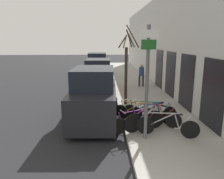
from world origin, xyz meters
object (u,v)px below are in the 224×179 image
at_px(bicycle_2, 152,118).
at_px(pedestrian_near, 141,74).
at_px(bicycle_3, 153,116).
at_px(bicycle_5, 150,112).
at_px(bicycle_1, 138,122).
at_px(parked_car_0, 94,97).
at_px(signpost, 147,80).
at_px(parked_car_1, 98,77).
at_px(bicycle_4, 138,114).
at_px(parked_car_2, 98,67).
at_px(street_tree, 126,68).
at_px(bicycle_0, 167,126).

height_order(bicycle_2, pedestrian_near, pedestrian_near).
distance_m(bicycle_3, bicycle_5, 0.47).
height_order(bicycle_1, parked_car_0, parked_car_0).
bearing_deg(signpost, parked_car_1, 102.43).
height_order(signpost, bicycle_4, signpost).
relative_size(parked_car_2, street_tree, 1.11).
bearing_deg(bicycle_3, bicycle_1, 161.15).
height_order(bicycle_1, street_tree, street_tree).
distance_m(bicycle_3, bicycle_4, 0.63).
bearing_deg(bicycle_2, street_tree, -15.79).
distance_m(bicycle_0, pedestrian_near, 8.44).
distance_m(bicycle_2, pedestrian_near, 7.75).
relative_size(signpost, bicycle_1, 1.83).
relative_size(bicycle_4, parked_car_2, 0.41).
bearing_deg(bicycle_5, bicycle_4, 133.72).
bearing_deg(parked_car_1, bicycle_1, -75.62).
xyz_separation_m(bicycle_0, parked_car_1, (-2.44, 7.36, 0.48)).
relative_size(bicycle_2, bicycle_3, 1.17).
xyz_separation_m(bicycle_2, parked_car_2, (-2.22, 12.21, 0.46)).
relative_size(signpost, bicycle_0, 1.81).
xyz_separation_m(parked_car_2, street_tree, (1.61, -8.97, 0.99)).
height_order(bicycle_5, street_tree, street_tree).
xyz_separation_m(bicycle_4, pedestrian_near, (1.42, 7.08, 0.55)).
distance_m(bicycle_5, pedestrian_near, 6.95).
bearing_deg(pedestrian_near, bicycle_3, 74.06).
height_order(signpost, parked_car_1, signpost).
xyz_separation_m(bicycle_0, street_tree, (-0.97, 3.97, 1.49)).
distance_m(bicycle_1, pedestrian_near, 8.09).
xyz_separation_m(bicycle_0, bicycle_4, (-0.81, 1.32, -0.00)).
relative_size(parked_car_1, street_tree, 1.08).
bearing_deg(bicycle_3, pedestrian_near, 24.62).
height_order(bicycle_0, parked_car_0, parked_car_0).
bearing_deg(parked_car_0, pedestrian_near, 66.45).
distance_m(bicycle_1, parked_car_2, 12.59).
xyz_separation_m(bicycle_2, pedestrian_near, (0.98, 7.67, 0.50)).
height_order(parked_car_1, pedestrian_near, parked_car_1).
height_order(parked_car_1, street_tree, street_tree).
bearing_deg(bicycle_5, signpost, -175.33).
bearing_deg(parked_car_1, bicycle_0, -69.64).
height_order(bicycle_3, street_tree, street_tree).
distance_m(signpost, parked_car_1, 7.77).
bearing_deg(bicycle_1, pedestrian_near, -30.52).
distance_m(bicycle_0, bicycle_1, 1.05).
relative_size(bicycle_0, bicycle_4, 1.14).
height_order(bicycle_1, parked_car_2, parked_car_2).
xyz_separation_m(bicycle_2, street_tree, (-0.60, 3.24, 1.45)).
bearing_deg(parked_car_2, bicycle_5, -77.60).
height_order(bicycle_0, bicycle_4, same).
bearing_deg(bicycle_0, parked_car_1, 35.13).
bearing_deg(signpost, bicycle_4, 90.74).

